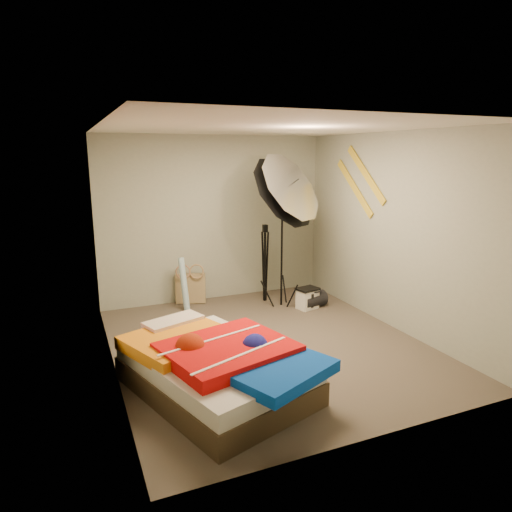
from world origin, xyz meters
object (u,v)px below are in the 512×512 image
tote_bag (191,288)px  bed (216,366)px  wrapping_roll (184,284)px  photo_umbrella (283,193)px  camera_case (307,299)px  camera_tripod (265,258)px  duffel_bag (313,299)px

tote_bag → bed: bearing=-81.7°
wrapping_roll → photo_umbrella: photo_umbrella is taller
camera_case → bed: bearing=-152.0°
camera_tripod → bed: bearing=-123.4°
tote_bag → photo_umbrella: 2.03m
duffel_bag → bed: bed is taller
tote_bag → camera_case: bearing=-13.8°
tote_bag → duffel_bag: 1.86m
tote_bag → wrapping_roll: bearing=-102.8°
bed → photo_umbrella: (1.59, 1.85, 1.43)m
wrapping_roll → duffel_bag: wrapping_roll is taller
duffel_bag → photo_umbrella: 1.65m
photo_umbrella → camera_tripod: 1.13m
tote_bag → camera_case: 1.78m
wrapping_roll → camera_tripod: bearing=-3.7°
camera_case → wrapping_roll: bearing=144.5°
bed → photo_umbrella: photo_umbrella is taller
wrapping_roll → photo_umbrella: (1.29, -0.58, 1.31)m
tote_bag → camera_tripod: bearing=-0.1°
bed → camera_case: bearing=41.8°
bed → duffel_bag: bearing=40.6°
camera_tripod → tote_bag: bearing=161.7°
photo_umbrella → duffel_bag: bearing=-8.0°
bed → photo_umbrella: size_ratio=0.89×
tote_bag → camera_tripod: 1.23m
camera_case → photo_umbrella: bearing=153.8°
tote_bag → camera_tripod: camera_tripod is taller
camera_case → bed: size_ratio=0.14×
camera_case → bed: 2.65m
duffel_bag → camera_case: bearing=176.6°
bed → photo_umbrella: bearing=49.3°
wrapping_roll → duffel_bag: (1.77, -0.65, -0.26)m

